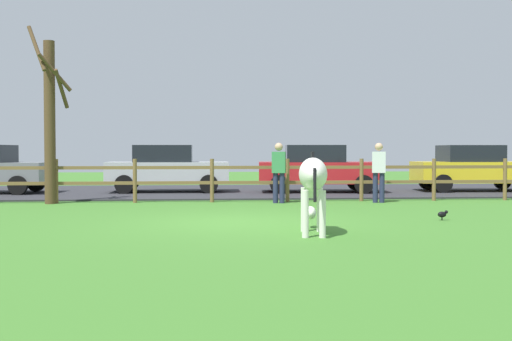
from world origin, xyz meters
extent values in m
plane|color=#3D7528|center=(0.00, 0.00, 0.00)|extent=(60.00, 60.00, 0.00)
cube|color=#2D2D33|center=(0.00, 9.30, 0.03)|extent=(28.00, 7.40, 0.05)
cylinder|color=brown|center=(-4.68, 5.00, 0.60)|extent=(0.11, 0.11, 1.20)
cylinder|color=brown|center=(-2.57, 5.00, 0.60)|extent=(0.11, 0.11, 1.20)
cylinder|color=brown|center=(-0.46, 5.00, 0.60)|extent=(0.11, 0.11, 1.20)
cylinder|color=brown|center=(1.64, 5.00, 0.60)|extent=(0.11, 0.11, 1.20)
cylinder|color=brown|center=(3.75, 5.00, 0.60)|extent=(0.11, 0.11, 1.20)
cylinder|color=brown|center=(5.86, 5.00, 0.60)|extent=(0.11, 0.11, 1.20)
cylinder|color=brown|center=(7.96, 5.00, 0.60)|extent=(0.11, 0.11, 1.20)
cube|color=brown|center=(-0.46, 5.00, 0.54)|extent=(21.07, 0.06, 0.09)
cube|color=brown|center=(-0.46, 5.00, 0.96)|extent=(21.07, 0.06, 0.09)
cylinder|color=#513A23|center=(-4.80, 4.86, 2.18)|extent=(0.29, 0.29, 4.36)
cylinder|color=#513A23|center=(-4.47, 4.78, 3.07)|extent=(0.27, 0.77, 1.00)
cylinder|color=#513A23|center=(-4.58, 4.50, 3.47)|extent=(0.82, 0.58, 0.97)
cylinder|color=#513A23|center=(-5.06, 4.60, 4.11)|extent=(0.65, 0.66, 1.27)
ellipsoid|color=white|center=(1.12, -1.99, 1.03)|extent=(0.64, 1.29, 0.56)
cylinder|color=white|center=(1.03, -1.57, 0.39)|extent=(0.11, 0.11, 0.78)
cylinder|color=white|center=(1.31, -1.61, 0.39)|extent=(0.11, 0.11, 0.78)
cylinder|color=white|center=(0.93, -2.36, 0.39)|extent=(0.11, 0.11, 0.78)
cylinder|color=white|center=(1.21, -2.40, 0.39)|extent=(0.11, 0.11, 0.78)
cylinder|color=white|center=(1.19, -1.46, 0.84)|extent=(0.32, 0.61, 0.51)
ellipsoid|color=white|center=(1.25, -1.05, 0.28)|extent=(0.26, 0.46, 0.24)
cube|color=black|center=(1.15, -1.74, 1.35)|extent=(0.11, 0.56, 0.12)
cylinder|color=black|center=(1.03, -2.65, 0.88)|extent=(0.07, 0.20, 0.54)
cylinder|color=black|center=(4.15, 0.00, 0.03)|extent=(0.01, 0.01, 0.06)
cylinder|color=black|center=(4.15, -0.04, 0.03)|extent=(0.01, 0.01, 0.06)
ellipsoid|color=black|center=(4.15, -0.02, 0.12)|extent=(0.18, 0.10, 0.12)
sphere|color=black|center=(4.24, -0.02, 0.17)|extent=(0.07, 0.07, 0.07)
cube|color=#B7BABF|center=(-1.86, 8.82, 0.70)|extent=(4.01, 1.73, 0.70)
cube|color=black|center=(-2.01, 8.82, 1.33)|extent=(1.91, 1.58, 0.56)
cylinder|color=black|center=(-0.50, 9.66, 0.35)|extent=(0.60, 0.19, 0.60)
cylinder|color=black|center=(-0.51, 7.96, 0.35)|extent=(0.60, 0.19, 0.60)
cylinder|color=black|center=(-3.20, 9.68, 0.35)|extent=(0.60, 0.19, 0.60)
cylinder|color=black|center=(-3.21, 7.98, 0.35)|extent=(0.60, 0.19, 0.60)
cylinder|color=black|center=(-6.31, 9.41, 0.35)|extent=(0.61, 0.23, 0.60)
cylinder|color=black|center=(-6.44, 7.71, 0.35)|extent=(0.61, 0.23, 0.60)
cube|color=yellow|center=(8.52, 8.35, 0.70)|extent=(4.08, 1.90, 0.70)
cube|color=black|center=(8.37, 8.36, 1.33)|extent=(1.98, 1.66, 0.56)
cylinder|color=black|center=(9.91, 9.13, 0.35)|extent=(0.61, 0.21, 0.60)
cylinder|color=black|center=(7.22, 9.27, 0.35)|extent=(0.61, 0.21, 0.60)
cylinder|color=black|center=(7.13, 7.57, 0.35)|extent=(0.61, 0.21, 0.60)
cube|color=red|center=(3.15, 8.28, 0.70)|extent=(4.14, 2.05, 0.70)
cube|color=black|center=(3.00, 8.29, 1.33)|extent=(2.03, 1.73, 0.56)
cylinder|color=black|center=(4.57, 9.00, 0.35)|extent=(0.61, 0.23, 0.60)
cylinder|color=black|center=(4.42, 7.31, 0.35)|extent=(0.61, 0.23, 0.60)
cylinder|color=black|center=(1.88, 9.24, 0.35)|extent=(0.61, 0.23, 0.60)
cylinder|color=black|center=(1.73, 7.55, 0.35)|extent=(0.61, 0.23, 0.60)
cylinder|color=#232847|center=(4.00, 4.47, 0.41)|extent=(0.14, 0.14, 0.82)
cylinder|color=#232847|center=(4.18, 4.43, 0.41)|extent=(0.14, 0.14, 0.82)
cube|color=silver|center=(4.09, 4.45, 1.11)|extent=(0.40, 0.30, 0.58)
sphere|color=tan|center=(4.09, 4.45, 1.53)|extent=(0.22, 0.22, 0.22)
cylinder|color=#232847|center=(1.25, 4.55, 0.41)|extent=(0.14, 0.14, 0.82)
cylinder|color=#232847|center=(1.43, 4.50, 0.41)|extent=(0.14, 0.14, 0.82)
cube|color=#38844C|center=(1.34, 4.52, 1.11)|extent=(0.40, 0.30, 0.58)
sphere|color=tan|center=(1.34, 4.52, 1.53)|extent=(0.22, 0.22, 0.22)
camera|label=1|loc=(-0.79, -12.73, 1.43)|focal=44.98mm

